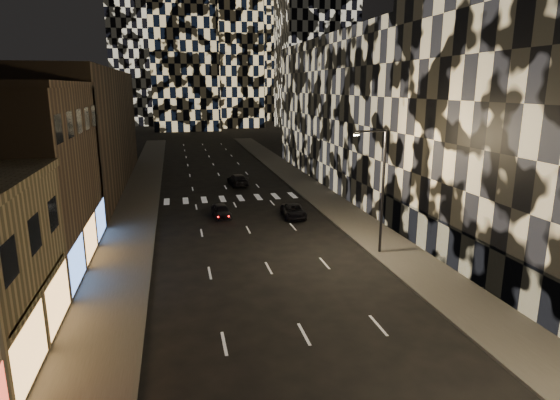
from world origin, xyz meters
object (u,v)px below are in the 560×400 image
streetlight_far (380,183)px  car_dark_oncoming (238,180)px  car_dark_midlane (221,211)px  car_dark_rightlane (294,211)px

streetlight_far → car_dark_oncoming: 28.11m
car_dark_midlane → car_dark_rightlane: car_dark_midlane is taller
streetlight_far → car_dark_oncoming: (-6.70, 26.90, -4.64)m
car_dark_midlane → car_dark_rightlane: bearing=-18.6°
car_dark_midlane → car_dark_oncoming: car_dark_oncoming is taller
car_dark_oncoming → car_dark_rightlane: bearing=96.5°
car_dark_midlane → car_dark_rightlane: (6.66, -1.55, -0.03)m
car_dark_oncoming → car_dark_rightlane: 16.25m
streetlight_far → car_dark_midlane: 16.83m
streetlight_far → car_dark_rightlane: streetlight_far is taller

